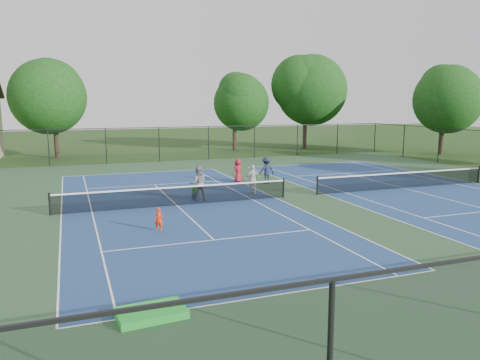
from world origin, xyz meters
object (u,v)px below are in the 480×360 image
object	(u,v)px
bystander_a	(253,179)
ball_hopper	(195,190)
bystander_b	(266,170)
tree_back_a	(53,93)
ball_crate	(196,196)
instructor	(198,183)
tree_back_d	(306,87)
child_player	(159,219)
tree_back_c	(235,99)
bystander_c	(238,171)
tree_side_e	(445,96)

from	to	relation	value
bystander_a	ball_hopper	world-z (taller)	bystander_a
ball_hopper	bystander_b	bearing A→B (deg)	29.39
tree_back_a	ball_crate	xyz separation A→B (m)	(7.31, -22.72, -5.90)
instructor	ball_crate	bearing A→B (deg)	-81.26
tree_back_d	instructor	size ratio (longest dim) A/B	5.52
instructor	bystander_a	bearing A→B (deg)	-160.96
child_player	ball_crate	xyz separation A→B (m)	(3.03, 5.68, -0.35)
bystander_b	ball_hopper	size ratio (longest dim) A/B	4.55
tree_back_c	ball_hopper	size ratio (longest dim) A/B	22.15
tree_back_d	bystander_b	xyz separation A→B (m)	(-13.17, -19.61, -5.96)
instructor	tree_back_a	bearing A→B (deg)	-67.17
bystander_c	tree_back_a	bearing A→B (deg)	-90.73
bystander_a	tree_back_a	bearing A→B (deg)	-69.05
child_player	bystander_a	bearing A→B (deg)	64.88
tree_back_a	bystander_a	world-z (taller)	tree_back_a
tree_back_c	instructor	bearing A→B (deg)	-113.78
tree_back_a	instructor	world-z (taller)	tree_back_a
tree_back_d	instructor	world-z (taller)	tree_back_d
bystander_a	bystander_b	distance (m)	3.40
bystander_a	tree_side_e	bearing A→B (deg)	-158.77
tree_back_c	ball_hopper	world-z (taller)	tree_back_c
tree_back_c	bystander_c	world-z (taller)	tree_back_c
tree_back_d	tree_side_e	size ratio (longest dim) A/B	1.17
tree_back_a	tree_back_c	distance (m)	18.04
tree_back_a	child_player	bearing A→B (deg)	-81.42
tree_back_d	ball_hopper	world-z (taller)	tree_back_d
bystander_a	ball_crate	bearing A→B (deg)	1.41
ball_hopper	tree_back_d	bearing A→B (deg)	50.56
tree_back_d	bystander_b	distance (m)	24.37
instructor	ball_crate	world-z (taller)	instructor
tree_back_a	bystander_a	distance (m)	25.35
bystander_b	tree_back_a	bearing A→B (deg)	-62.56
bystander_b	bystander_c	bearing A→B (deg)	-41.65
tree_back_c	instructor	world-z (taller)	tree_back_c
tree_back_a	tree_side_e	size ratio (longest dim) A/B	1.03
ball_hopper	tree_back_c	bearing A→B (deg)	65.75
child_player	bystander_a	xyz separation A→B (m)	(6.52, 6.06, 0.34)
tree_back_c	tree_back_d	bearing A→B (deg)	-7.13
tree_back_c	instructor	size ratio (longest dim) A/B	4.47
tree_back_a	tree_back_d	xyz separation A→B (m)	(26.00, 0.00, 0.79)
ball_crate	ball_hopper	xyz separation A→B (m)	(0.00, 0.00, 0.33)
tree_back_c	bystander_b	bearing A→B (deg)	-104.08
bystander_b	ball_hopper	world-z (taller)	bystander_b
tree_back_c	bystander_c	distance (m)	21.15
tree_side_e	instructor	bearing A→B (deg)	-155.29
bystander_a	bystander_b	xyz separation A→B (m)	(2.03, 2.72, 0.03)
tree_back_a	ball_crate	world-z (taller)	tree_back_a
bystander_a	child_player	bearing A→B (deg)	38.07
bystander_c	instructor	bearing A→B (deg)	17.67
tree_side_e	bystander_c	size ratio (longest dim) A/B	5.77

